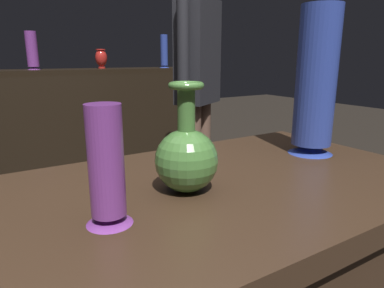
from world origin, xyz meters
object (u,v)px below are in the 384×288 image
object	(u,v)px
visitor_near_right	(198,79)
vase_tall_behind	(107,170)
vase_centerpiece	(186,156)
vase_left_accent	(316,84)
shelf_vase_right	(101,58)
shelf_vase_center	(32,51)
shelf_vase_far_right	(164,52)

from	to	relation	value
visitor_near_right	vase_tall_behind	bearing A→B (deg)	20.34
vase_centerpiece	vase_left_accent	distance (m)	0.49
vase_centerpiece	shelf_vase_right	distance (m)	2.35
vase_left_accent	shelf_vase_right	size ratio (longest dim) A/B	2.71
shelf_vase_right	shelf_vase_center	bearing A→B (deg)	-178.63
vase_tall_behind	visitor_near_right	distance (m)	1.68
vase_tall_behind	shelf_vase_far_right	bearing A→B (deg)	60.28
shelf_vase_far_right	shelf_vase_right	xyz separation A→B (m)	(-0.52, 0.12, -0.05)
vase_tall_behind	visitor_near_right	world-z (taller)	visitor_near_right
shelf_vase_far_right	visitor_near_right	size ratio (longest dim) A/B	0.17
vase_left_accent	visitor_near_right	xyz separation A→B (m)	(0.38, 1.20, -0.06)
vase_centerpiece	visitor_near_right	distance (m)	1.52
vase_tall_behind	shelf_vase_far_right	xyz separation A→B (m)	(1.26, 2.21, 0.22)
vase_tall_behind	shelf_vase_center	size ratio (longest dim) A/B	0.75
vase_tall_behind	visitor_near_right	size ratio (longest dim) A/B	0.13
vase_centerpiece	shelf_vase_right	size ratio (longest dim) A/B	1.49
shelf_vase_right	visitor_near_right	world-z (taller)	visitor_near_right
shelf_vase_center	vase_tall_behind	bearing A→B (deg)	-95.50
vase_centerpiece	shelf_vase_center	bearing A→B (deg)	89.16
vase_left_accent	shelf_vase_center	size ratio (longest dim) A/B	1.52
vase_centerpiece	visitor_near_right	size ratio (longest dim) A/B	0.14
vase_centerpiece	vase_tall_behind	size ratio (longest dim) A/B	1.12
vase_centerpiece	shelf_vase_center	distance (m)	2.28
shelf_vase_right	shelf_vase_far_right	bearing A→B (deg)	-13.12
vase_centerpiece	visitor_near_right	xyz separation A→B (m)	(0.85, 1.26, 0.07)
shelf_vase_center	visitor_near_right	distance (m)	1.30
shelf_vase_right	vase_left_accent	bearing A→B (deg)	-92.22
vase_left_accent	visitor_near_right	world-z (taller)	visitor_near_right
vase_centerpiece	shelf_vase_center	size ratio (longest dim) A/B	0.84
vase_tall_behind	shelf_vase_right	size ratio (longest dim) A/B	1.34
shelf_vase_far_right	shelf_vase_center	distance (m)	1.05
shelf_vase_center	visitor_near_right	world-z (taller)	visitor_near_right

